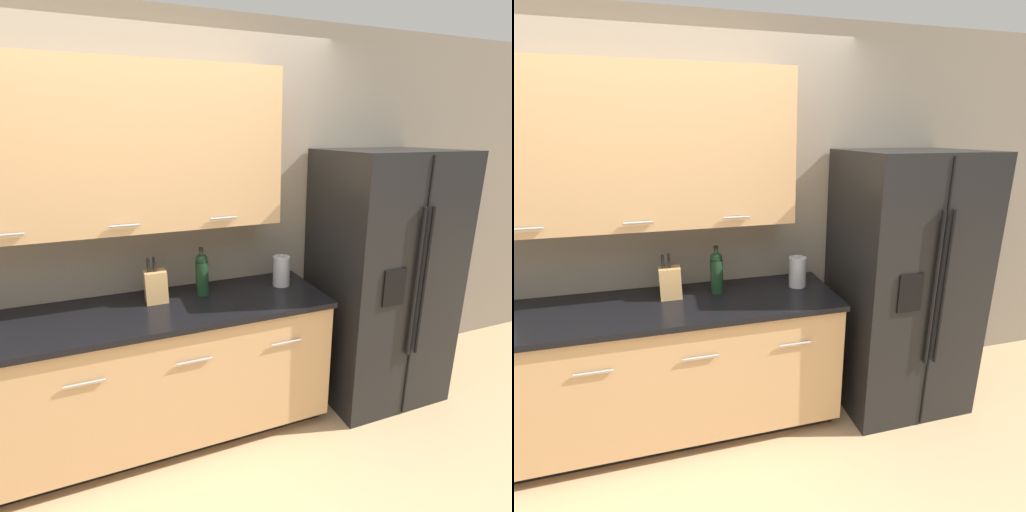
# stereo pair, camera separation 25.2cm
# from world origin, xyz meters

# --- Properties ---
(wall_back) EXTENTS (10.00, 0.39, 2.60)m
(wall_back) POSITION_xyz_m (-0.05, 1.14, 1.45)
(wall_back) COLOR gray
(wall_back) RESTS_ON ground_plane
(counter_unit) EXTENTS (2.36, 0.64, 0.91)m
(counter_unit) POSITION_xyz_m (-0.18, 0.86, 0.46)
(counter_unit) COLOR black
(counter_unit) RESTS_ON ground_plane
(refrigerator) EXTENTS (0.86, 0.76, 1.80)m
(refrigerator) POSITION_xyz_m (1.54, 0.80, 0.90)
(refrigerator) COLOR black
(refrigerator) RESTS_ON ground_plane
(knife_block) EXTENTS (0.13, 0.11, 0.29)m
(knife_block) POSITION_xyz_m (-0.03, 0.94, 1.01)
(knife_block) COLOR tan
(knife_block) RESTS_ON counter_unit
(wine_bottle) EXTENTS (0.08, 0.08, 0.31)m
(wine_bottle) POSITION_xyz_m (0.26, 0.95, 1.05)
(wine_bottle) COLOR black
(wine_bottle) RESTS_ON counter_unit
(steel_canister) EXTENTS (0.12, 0.12, 0.22)m
(steel_canister) POSITION_xyz_m (0.80, 0.92, 1.01)
(steel_canister) COLOR #A3A3A5
(steel_canister) RESTS_ON counter_unit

